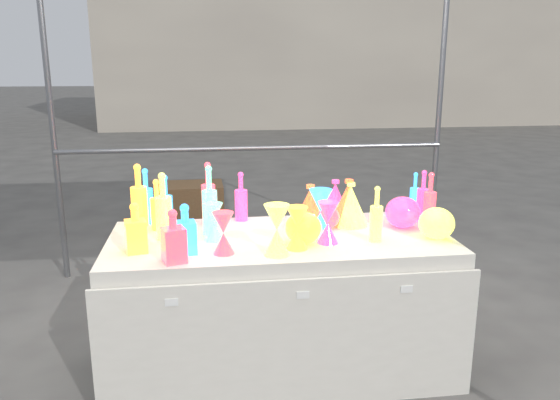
{
  "coord_description": "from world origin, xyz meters",
  "views": [
    {
      "loc": [
        -0.37,
        -2.74,
        1.64
      ],
      "look_at": [
        0.0,
        0.0,
        0.95
      ],
      "focal_mm": 35.0,
      "sensor_mm": 36.0,
      "label": 1
    }
  ],
  "objects": [
    {
      "name": "ground",
      "position": [
        0.0,
        0.0,
        0.0
      ],
      "size": [
        80.0,
        80.0,
        0.0
      ],
      "primitive_type": "plane",
      "color": "slate",
      "rests_on": "ground"
    },
    {
      "name": "display_table",
      "position": [
        0.0,
        -0.01,
        0.37
      ],
      "size": [
        1.84,
        0.83,
        0.75
      ],
      "color": "silver",
      "rests_on": "ground"
    },
    {
      "name": "background_building",
      "position": [
        4.0,
        14.0,
        3.0
      ],
      "size": [
        14.0,
        6.0,
        6.0
      ],
      "primitive_type": "cube",
      "color": "beige",
      "rests_on": "ground"
    },
    {
      "name": "cardboard_box_closed",
      "position": [
        -0.54,
        2.73,
        0.23
      ],
      "size": [
        0.64,
        0.47,
        0.45
      ],
      "primitive_type": "cube",
      "rotation": [
        0.0,
        0.0,
        0.02
      ],
      "color": "olive",
      "rests_on": "ground"
    },
    {
      "name": "cardboard_box_flat",
      "position": [
        1.01,
        2.02,
        0.03
      ],
      "size": [
        0.89,
        0.83,
        0.06
      ],
      "primitive_type": "cube",
      "rotation": [
        0.0,
        0.0,
        0.57
      ],
      "color": "olive",
      "rests_on": "ground"
    },
    {
      "name": "bottle_0",
      "position": [
        -0.76,
        0.31,
        0.93
      ],
      "size": [
        0.11,
        0.11,
        0.35
      ],
      "primitive_type": null,
      "rotation": [
        0.0,
        0.0,
        -0.3
      ],
      "color": "red",
      "rests_on": "display_table"
    },
    {
      "name": "bottle_1",
      "position": [
        -0.72,
        0.35,
        0.91
      ],
      "size": [
        0.1,
        0.1,
        0.32
      ],
      "primitive_type": null,
      "rotation": [
        0.0,
        0.0,
        0.31
      ],
      "color": "green",
      "rests_on": "display_table"
    },
    {
      "name": "bottle_2",
      "position": [
        -0.37,
        0.29,
        0.93
      ],
      "size": [
        0.09,
        0.09,
        0.36
      ],
      "primitive_type": null,
      "rotation": [
        0.0,
        0.0,
        0.16
      ],
      "color": "orange",
      "rests_on": "display_table"
    },
    {
      "name": "bottle_3",
      "position": [
        -0.18,
        0.34,
        0.89
      ],
      "size": [
        0.08,
        0.08,
        0.29
      ],
      "primitive_type": null,
      "rotation": [
        0.0,
        0.0,
        -0.15
      ],
      "color": "#1A489B",
      "rests_on": "display_table"
    },
    {
      "name": "bottle_4",
      "position": [
        -0.6,
        0.04,
        0.93
      ],
      "size": [
        0.09,
        0.09,
        0.35
      ],
      "primitive_type": null,
      "rotation": [
        0.0,
        0.0,
        -0.04
      ],
      "color": "#156A84",
      "rests_on": "display_table"
    },
    {
      "name": "bottle_5",
      "position": [
        -0.36,
        0.1,
        0.94
      ],
      "size": [
        0.11,
        0.11,
        0.37
      ],
      "primitive_type": null,
      "rotation": [
        0.0,
        0.0,
        0.41
      ],
      "color": "#A62154",
      "rests_on": "display_table"
    },
    {
      "name": "bottle_6",
      "position": [
        -0.65,
        0.22,
        0.89
      ],
      "size": [
        0.09,
        0.09,
        0.28
      ],
      "primitive_type": null,
      "rotation": [
        0.0,
        0.0,
        -0.31
      ],
      "color": "red",
      "rests_on": "display_table"
    },
    {
      "name": "bottle_7",
      "position": [
        -0.6,
        0.17,
        0.91
      ],
      "size": [
        0.09,
        0.09,
        0.32
      ],
      "primitive_type": null,
      "rotation": [
        0.0,
        0.0,
        -0.22
      ],
      "color": "green",
      "rests_on": "display_table"
    },
    {
      "name": "decanter_0",
      "position": [
        -0.72,
        -0.15,
        0.87
      ],
      "size": [
        0.12,
        0.12,
        0.25
      ],
      "primitive_type": null,
      "rotation": [
        0.0,
        0.0,
        0.22
      ],
      "color": "red",
      "rests_on": "display_table"
    },
    {
      "name": "decanter_1",
      "position": [
        -0.53,
        -0.31,
        0.88
      ],
      "size": [
        0.13,
        0.13,
        0.25
      ],
      "primitive_type": null,
      "rotation": [
        0.0,
        0.0,
        0.32
      ],
      "color": "orange",
      "rests_on": "display_table"
    },
    {
      "name": "decanter_2",
      "position": [
        -0.48,
        -0.2,
        0.87
      ],
      "size": [
        0.11,
        0.11,
        0.25
      ],
      "primitive_type": null,
      "rotation": [
        0.0,
        0.0,
        0.16
      ],
      "color": "green",
      "rests_on": "display_table"
    },
    {
      "name": "hourglass_0",
      "position": [
        -0.3,
        -0.23,
        0.85
      ],
      "size": [
        0.12,
        0.12,
        0.21
      ],
      "primitive_type": null,
      "rotation": [
        0.0,
        0.0,
        0.23
      ],
      "color": "orange",
      "rests_on": "display_table"
    },
    {
      "name": "hourglass_1",
      "position": [
        0.23,
        -0.14,
        0.86
      ],
      "size": [
        0.11,
        0.11,
        0.22
      ],
      "primitive_type": null,
      "rotation": [
        0.0,
        0.0,
        -0.01
      ],
      "color": "#1A489B",
      "rests_on": "display_table"
    },
    {
      "name": "hourglass_2",
      "position": [
        -0.05,
        -0.28,
        0.87
      ],
      "size": [
        0.16,
        0.16,
        0.25
      ],
      "primitive_type": null,
      "rotation": [
        0.0,
        0.0,
        -0.42
      ],
      "color": "#156A84",
      "rests_on": "display_table"
    },
    {
      "name": "hourglass_3",
      "position": [
        -0.35,
        -0.02,
        0.85
      ],
      "size": [
        0.13,
        0.13,
        0.2
      ],
      "primitive_type": null,
      "rotation": [
        0.0,
        0.0,
        0.42
      ],
      "color": "#A62154",
      "rests_on": "display_table"
    },
    {
      "name": "hourglass_4",
      "position": [
        0.06,
        -0.2,
        0.86
      ],
      "size": [
        0.12,
        0.12,
        0.21
      ],
      "primitive_type": null,
      "rotation": [
        0.0,
        0.0,
        0.1
      ],
      "color": "red",
      "rests_on": "display_table"
    },
    {
      "name": "hourglass_5",
      "position": [
        0.22,
        0.0,
        0.87
      ],
      "size": [
        0.15,
        0.15,
        0.25
      ],
      "primitive_type": null,
      "rotation": [
        0.0,
        0.0,
        -0.22
      ],
      "color": "green",
      "rests_on": "display_table"
    },
    {
      "name": "globe_0",
      "position": [
        0.1,
        -0.13,
        0.82
      ],
      "size": [
        0.24,
        0.24,
        0.15
      ],
      "primitive_type": null,
      "rotation": [
        0.0,
        0.0,
        0.36
      ],
      "color": "red",
      "rests_on": "display_table"
    },
    {
      "name": "globe_1",
      "position": [
        0.81,
        -0.14,
        0.82
      ],
      "size": [
        0.19,
        0.19,
        0.15
      ],
      "primitive_type": null,
      "rotation": [
        0.0,
        0.0,
        0.01
      ],
      "color": "#156A84",
      "rests_on": "display_table"
    },
    {
      "name": "globe_2",
      "position": [
        0.28,
        0.11,
        0.81
      ],
      "size": [
        0.18,
        0.18,
        0.12
      ],
      "primitive_type": null,
      "rotation": [
        0.0,
        0.0,
        -0.26
      ],
      "color": "orange",
      "rests_on": "display_table"
    },
    {
      "name": "globe_3",
      "position": [
        0.7,
        0.08,
        0.83
      ],
      "size": [
        0.2,
        0.2,
        0.16
      ],
      "primitive_type": null,
      "rotation": [
        0.0,
        0.0,
        0.04
      ],
      "color": "#1A489B",
      "rests_on": "display_table"
    },
    {
      "name": "lampshade_0",
      "position": [
        0.18,
        0.12,
        0.87
      ],
      "size": [
        0.28,
        0.28,
        0.25
      ],
      "primitive_type": null,
      "rotation": [
        0.0,
        0.0,
        0.4
      ],
      "color": "gold",
      "rests_on": "display_table"
    },
    {
      "name": "lampshade_1",
      "position": [
        0.42,
        0.18,
        0.88
      ],
      "size": [
        0.25,
        0.25,
        0.26
      ],
      "primitive_type": null,
      "rotation": [
        0.0,
        0.0,
        -0.13
      ],
      "color": "gold",
      "rests_on": "display_table"
    },
    {
      "name": "lampshade_2",
      "position": [
        0.36,
        0.28,
        0.87
      ],
      "size": [
        0.2,
        0.2,
        0.24
      ],
      "primitive_type": null,
      "rotation": [
        0.0,
        0.0,
        0.0
      ],
      "color": "#1A489B",
      "rests_on": "display_table"
    },
    {
      "name": "lampshade_3",
      "position": [
        0.42,
        0.16,
        0.87
      ],
      "size": [
        0.27,
        0.27,
        0.25
      ],
      "primitive_type": null,
      "rotation": [
        0.0,
        0.0,
        -0.36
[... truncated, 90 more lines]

